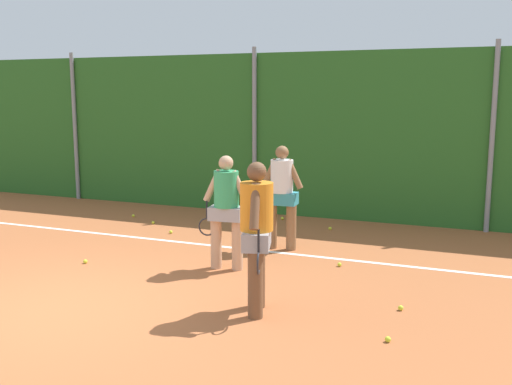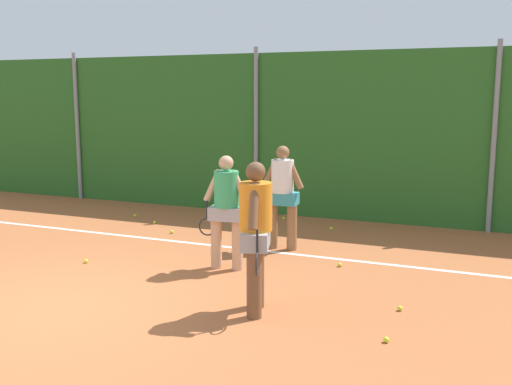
# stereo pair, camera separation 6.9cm
# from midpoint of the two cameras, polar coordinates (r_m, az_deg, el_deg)

# --- Properties ---
(ground_plane) EXTENTS (26.60, 26.60, 0.00)m
(ground_plane) POSITION_cam_midpoint_polar(r_m,az_deg,el_deg) (9.57, -10.53, -7.05)
(ground_plane) COLOR #A85B33
(hedge_fence_backdrop) EXTENTS (17.22, 0.25, 3.59)m
(hedge_fence_backdrop) POSITION_cam_midpoint_polar(r_m,az_deg,el_deg) (13.45, 0.44, 5.67)
(hedge_fence_backdrop) COLOR #286023
(hedge_fence_backdrop) RESTS_ON ground_plane
(fence_post_left) EXTENTS (0.10, 0.10, 3.72)m
(fence_post_left) POSITION_cam_midpoint_polar(r_m,az_deg,el_deg) (15.86, -16.77, 6.09)
(fence_post_left) COLOR gray
(fence_post_left) RESTS_ON ground_plane
(fence_post_center) EXTENTS (0.10, 0.10, 3.72)m
(fence_post_center) POSITION_cam_midpoint_polar(r_m,az_deg,el_deg) (13.29, 0.15, 5.90)
(fence_post_center) COLOR gray
(fence_post_center) RESTS_ON ground_plane
(fence_post_right) EXTENTS (0.10, 0.10, 3.72)m
(fence_post_right) POSITION_cam_midpoint_polar(r_m,az_deg,el_deg) (12.29, 22.17, 4.90)
(fence_post_right) COLOR gray
(fence_post_right) RESTS_ON ground_plane
(court_baseline_paint) EXTENTS (12.58, 0.10, 0.01)m
(court_baseline_paint) POSITION_cam_midpoint_polar(r_m,az_deg,el_deg) (10.87, -5.97, -4.89)
(court_baseline_paint) COLOR white
(court_baseline_paint) RESTS_ON ground_plane
(player_foreground_near) EXTENTS (0.47, 0.81, 1.90)m
(player_foreground_near) POSITION_cam_midpoint_polar(r_m,az_deg,el_deg) (7.22, 0.24, -3.59)
(player_foreground_near) COLOR brown
(player_foreground_near) RESTS_ON ground_plane
(player_midcourt) EXTENTS (0.81, 0.38, 1.78)m
(player_midcourt) POSITION_cam_midpoint_polar(r_m,az_deg,el_deg) (9.07, -2.68, -1.33)
(player_midcourt) COLOR tan
(player_midcourt) RESTS_ON ground_plane
(player_backcourt_far) EXTENTS (0.77, 0.39, 1.82)m
(player_backcourt_far) POSITION_cam_midpoint_polar(r_m,az_deg,el_deg) (10.24, 2.76, 0.09)
(player_backcourt_far) COLOR #8C603D
(player_backcourt_far) RESTS_ON ground_plane
(tennis_ball_0) EXTENTS (0.07, 0.07, 0.07)m
(tennis_ball_0) POSITION_cam_midpoint_polar(r_m,az_deg,el_deg) (13.34, -11.48, -2.20)
(tennis_ball_0) COLOR #CCDB33
(tennis_ball_0) RESTS_ON ground_plane
(tennis_ball_1) EXTENTS (0.07, 0.07, 0.07)m
(tennis_ball_1) POSITION_cam_midpoint_polar(r_m,az_deg,el_deg) (9.96, -15.93, -6.40)
(tennis_ball_1) COLOR #CCDB33
(tennis_ball_1) RESTS_ON ground_plane
(tennis_ball_2) EXTENTS (0.07, 0.07, 0.07)m
(tennis_ball_2) POSITION_cam_midpoint_polar(r_m,az_deg,el_deg) (11.97, -0.49, -3.35)
(tennis_ball_2) COLOR #CCDB33
(tennis_ball_2) RESTS_ON ground_plane
(tennis_ball_3) EXTENTS (0.07, 0.07, 0.07)m
(tennis_ball_3) POSITION_cam_midpoint_polar(r_m,az_deg,el_deg) (7.79, 14.00, -10.82)
(tennis_ball_3) COLOR #CCDB33
(tennis_ball_3) RESTS_ON ground_plane
(tennis_ball_4) EXTENTS (0.07, 0.07, 0.07)m
(tennis_ball_4) POSITION_cam_midpoint_polar(r_m,az_deg,el_deg) (11.93, 7.45, -3.48)
(tennis_ball_4) COLOR #CCDB33
(tennis_ball_4) RESTS_ON ground_plane
(tennis_ball_5) EXTENTS (0.07, 0.07, 0.07)m
(tennis_ball_5) POSITION_cam_midpoint_polar(r_m,az_deg,el_deg) (12.19, -1.32, -3.12)
(tennis_ball_5) COLOR #CCDB33
(tennis_ball_5) RESTS_ON ground_plane
(tennis_ball_6) EXTENTS (0.07, 0.07, 0.07)m
(tennis_ball_6) POSITION_cam_midpoint_polar(r_m,az_deg,el_deg) (11.67, -7.96, -3.79)
(tennis_ball_6) COLOR #CCDB33
(tennis_ball_6) RESTS_ON ground_plane
(tennis_ball_7) EXTENTS (0.07, 0.07, 0.07)m
(tennis_ball_7) POSITION_cam_midpoint_polar(r_m,az_deg,el_deg) (6.83, 12.77, -13.71)
(tennis_ball_7) COLOR #CCDB33
(tennis_ball_7) RESTS_ON ground_plane
(tennis_ball_8) EXTENTS (0.07, 0.07, 0.07)m
(tennis_ball_8) POSITION_cam_midpoint_polar(r_m,az_deg,el_deg) (11.57, 0.74, -3.80)
(tennis_ball_8) COLOR #CCDB33
(tennis_ball_8) RESTS_ON ground_plane
(tennis_ball_10) EXTENTS (0.07, 0.07, 0.07)m
(tennis_ball_10) POSITION_cam_midpoint_polar(r_m,az_deg,el_deg) (9.48, 8.31, -6.93)
(tennis_ball_10) COLOR #CCDB33
(tennis_ball_10) RESTS_ON ground_plane
(tennis_ball_11) EXTENTS (0.07, 0.07, 0.07)m
(tennis_ball_11) POSITION_cam_midpoint_polar(r_m,az_deg,el_deg) (12.57, -9.63, -2.87)
(tennis_ball_11) COLOR #CCDB33
(tennis_ball_11) RESTS_ON ground_plane
(tennis_ball_13) EXTENTS (0.07, 0.07, 0.07)m
(tennis_ball_13) POSITION_cam_midpoint_polar(r_m,az_deg,el_deg) (12.80, 2.85, -2.52)
(tennis_ball_13) COLOR #CCDB33
(tennis_ball_13) RESTS_ON ground_plane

